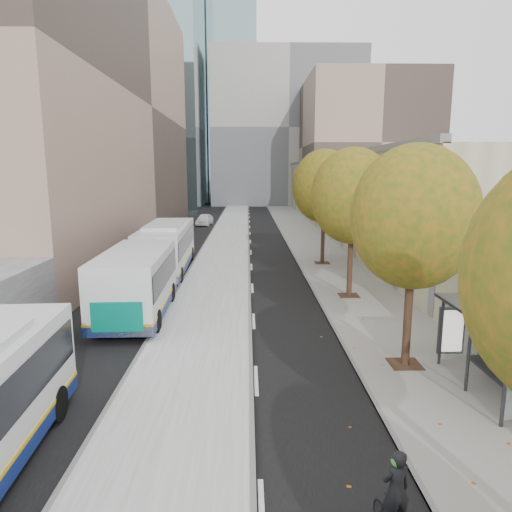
{
  "coord_description": "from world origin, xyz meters",
  "views": [
    {
      "loc": [
        -1.92,
        -1.95,
        6.75
      ],
      "look_at": [
        -1.49,
        20.88,
        2.5
      ],
      "focal_mm": 32.0,
      "sensor_mm": 36.0,
      "label": 1
    }
  ],
  "objects": [
    {
      "name": "distant_car",
      "position": [
        -7.4,
        56.03,
        0.73
      ],
      "size": [
        2.22,
        4.45,
        1.46
      ],
      "primitive_type": "imported",
      "rotation": [
        0.0,
        0.0,
        -0.12
      ],
      "color": "white",
      "rests_on": "ground"
    },
    {
      "name": "bus_far",
      "position": [
        -7.27,
        24.47,
        1.72
      ],
      "size": [
        3.35,
        18.98,
        3.15
      ],
      "rotation": [
        0.0,
        0.0,
        0.03
      ],
      "color": "silver",
      "rests_on": "ground"
    },
    {
      "name": "tree_e",
      "position": [
        3.6,
        31.0,
        5.69
      ],
      "size": [
        4.6,
        4.6,
        7.92
      ],
      "color": "black",
      "rests_on": "sidewalk"
    },
    {
      "name": "building_far_block",
      "position": [
        6.0,
        96.0,
        15.0
      ],
      "size": [
        30.0,
        18.0,
        30.0
      ],
      "primitive_type": "cube",
      "color": "#A8A399",
      "rests_on": "ground"
    },
    {
      "name": "building_midrise",
      "position": [
        -22.5,
        41.0,
        12.5
      ],
      "size": [
        24.0,
        46.0,
        25.0
      ],
      "primitive_type": "cube",
      "color": "gray",
      "rests_on": "ground"
    },
    {
      "name": "glass_tower_near",
      "position": [
        -20.0,
        82.0,
        33.0
      ],
      "size": [
        20.0,
        20.0,
        66.0
      ],
      "primitive_type": "cube",
      "color": "#7898A0",
      "rests_on": "ground"
    },
    {
      "name": "tree_c",
      "position": [
        3.6,
        13.0,
        5.25
      ],
      "size": [
        4.2,
        4.2,
        7.28
      ],
      "color": "black",
      "rests_on": "sidewalk"
    },
    {
      "name": "sidewalk",
      "position": [
        4.12,
        35.0,
        0.04
      ],
      "size": [
        4.75,
        150.0,
        0.08
      ],
      "primitive_type": "cube",
      "color": "gray",
      "rests_on": "ground"
    },
    {
      "name": "bus_platform",
      "position": [
        -3.88,
        35.0,
        0.07
      ],
      "size": [
        4.25,
        150.0,
        0.15
      ],
      "primitive_type": "cube",
      "color": "#A1A1A1",
      "rests_on": "ground"
    },
    {
      "name": "building_tan",
      "position": [
        15.5,
        64.0,
        4.0
      ],
      "size": [
        18.0,
        92.0,
        8.0
      ],
      "primitive_type": "cube",
      "color": "#AAA688",
      "rests_on": "ground"
    },
    {
      "name": "tree_d",
      "position": [
        3.6,
        22.0,
        5.47
      ],
      "size": [
        4.4,
        4.4,
        7.6
      ],
      "color": "black",
      "rests_on": "sidewalk"
    },
    {
      "name": "cyclist",
      "position": [
        0.71,
        5.22,
        0.72
      ],
      "size": [
        0.75,
        1.57,
        1.93
      ],
      "rotation": [
        0.0,
        0.0,
        0.22
      ],
      "color": "black",
      "rests_on": "ground"
    },
    {
      "name": "bus_shelter",
      "position": [
        5.69,
        10.96,
        2.19
      ],
      "size": [
        1.9,
        4.4,
        2.53
      ],
      "color": "#383A3F",
      "rests_on": "sidewalk"
    },
    {
      "name": "glass_tower_far",
      "position": [
        -8.0,
        102.0,
        42.0
      ],
      "size": [
        16.0,
        16.0,
        84.0
      ],
      "primitive_type": "cube",
      "color": "#7898A0",
      "rests_on": "ground"
    }
  ]
}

